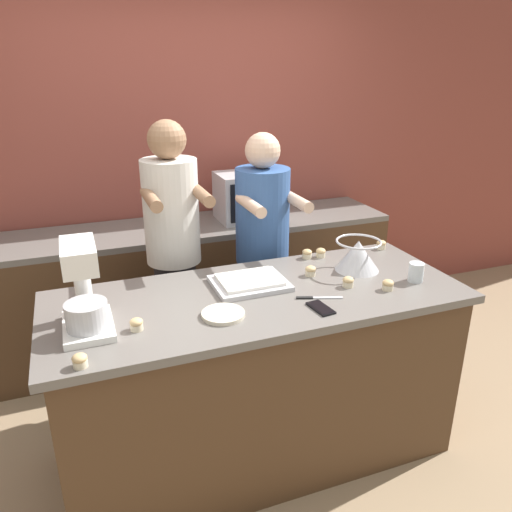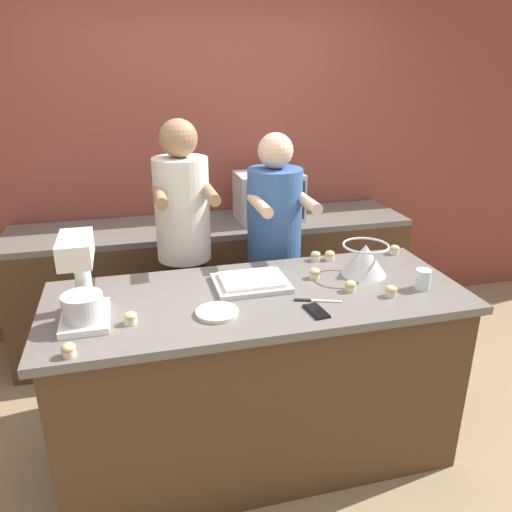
{
  "view_description": "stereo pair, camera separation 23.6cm",
  "coord_description": "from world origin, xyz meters",
  "px_view_note": "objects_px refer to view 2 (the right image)",
  "views": [
    {
      "loc": [
        -0.78,
        -2.02,
        1.98
      ],
      "look_at": [
        0.0,
        0.04,
        1.12
      ],
      "focal_mm": 35.0,
      "sensor_mm": 36.0,
      "label": 1
    },
    {
      "loc": [
        -0.55,
        -2.09,
        1.98
      ],
      "look_at": [
        0.0,
        0.04,
        1.12
      ],
      "focal_mm": 35.0,
      "sensor_mm": 36.0,
      "label": 2
    }
  ],
  "objects_px": {
    "cupcake_0": "(69,350)",
    "cupcake_1": "(316,256)",
    "person_left": "(185,257)",
    "drinking_glass": "(423,279)",
    "knife": "(315,301)",
    "cupcake_4": "(330,255)",
    "cupcake_2": "(391,291)",
    "cell_phone": "(316,311)",
    "small_plate": "(217,312)",
    "baking_tray": "(251,282)",
    "person_right": "(274,258)",
    "stand_mixer": "(81,285)",
    "microwave_oven": "(269,196)",
    "mixing_bowl": "(365,258)",
    "cupcake_6": "(315,273)",
    "cupcake_7": "(130,318)",
    "cupcake_3": "(395,249)",
    "cupcake_5": "(350,286)"
  },
  "relations": [
    {
      "from": "microwave_oven",
      "to": "cupcake_6",
      "type": "bearing_deg",
      "value": -93.98
    },
    {
      "from": "cupcake_3",
      "to": "cupcake_6",
      "type": "bearing_deg",
      "value": -159.79
    },
    {
      "from": "person_right",
      "to": "cell_phone",
      "type": "xyz_separation_m",
      "value": [
        -0.08,
        -0.91,
        0.1
      ]
    },
    {
      "from": "cell_phone",
      "to": "knife",
      "type": "bearing_deg",
      "value": 73.18
    },
    {
      "from": "person_right",
      "to": "mixing_bowl",
      "type": "distance_m",
      "value": 0.68
    },
    {
      "from": "cupcake_4",
      "to": "cupcake_2",
      "type": "bearing_deg",
      "value": -78.96
    },
    {
      "from": "cupcake_0",
      "to": "cupcake_6",
      "type": "height_order",
      "value": "same"
    },
    {
      "from": "person_right",
      "to": "cupcake_1",
      "type": "relative_size",
      "value": 29.07
    },
    {
      "from": "cupcake_1",
      "to": "cupcake_7",
      "type": "bearing_deg",
      "value": -154.56
    },
    {
      "from": "cupcake_3",
      "to": "cupcake_5",
      "type": "distance_m",
      "value": 0.61
    },
    {
      "from": "cell_phone",
      "to": "cupcake_5",
      "type": "relative_size",
      "value": 2.73
    },
    {
      "from": "cell_phone",
      "to": "cupcake_1",
      "type": "relative_size",
      "value": 2.73
    },
    {
      "from": "cell_phone",
      "to": "cupcake_1",
      "type": "bearing_deg",
      "value": 69.49
    },
    {
      "from": "baking_tray",
      "to": "cupcake_4",
      "type": "bearing_deg",
      "value": 23.64
    },
    {
      "from": "stand_mixer",
      "to": "small_plate",
      "type": "relative_size",
      "value": 2.01
    },
    {
      "from": "cell_phone",
      "to": "drinking_glass",
      "type": "bearing_deg",
      "value": 10.3
    },
    {
      "from": "cupcake_0",
      "to": "cupcake_1",
      "type": "height_order",
      "value": "same"
    },
    {
      "from": "mixing_bowl",
      "to": "knife",
      "type": "height_order",
      "value": "mixing_bowl"
    },
    {
      "from": "small_plate",
      "to": "cupcake_0",
      "type": "height_order",
      "value": "cupcake_0"
    },
    {
      "from": "baking_tray",
      "to": "cupcake_4",
      "type": "relative_size",
      "value": 6.54
    },
    {
      "from": "microwave_oven",
      "to": "drinking_glass",
      "type": "bearing_deg",
      "value": -74.42
    },
    {
      "from": "cupcake_6",
      "to": "cupcake_7",
      "type": "distance_m",
      "value": 0.96
    },
    {
      "from": "baking_tray",
      "to": "cupcake_6",
      "type": "bearing_deg",
      "value": 1.08
    },
    {
      "from": "cupcake_1",
      "to": "cupcake_7",
      "type": "distance_m",
      "value": 1.13
    },
    {
      "from": "cupcake_2",
      "to": "cupcake_3",
      "type": "relative_size",
      "value": 1.0
    },
    {
      "from": "cell_phone",
      "to": "small_plate",
      "type": "relative_size",
      "value": 0.79
    },
    {
      "from": "cupcake_4",
      "to": "cupcake_0",
      "type": "bearing_deg",
      "value": -153.15
    },
    {
      "from": "mixing_bowl",
      "to": "cupcake_2",
      "type": "height_order",
      "value": "mixing_bowl"
    },
    {
      "from": "knife",
      "to": "cupcake_3",
      "type": "relative_size",
      "value": 3.85
    },
    {
      "from": "stand_mixer",
      "to": "cupcake_3",
      "type": "distance_m",
      "value": 1.74
    },
    {
      "from": "mixing_bowl",
      "to": "small_plate",
      "type": "relative_size",
      "value": 1.27
    },
    {
      "from": "cell_phone",
      "to": "microwave_oven",
      "type": "bearing_deg",
      "value": 82.14
    },
    {
      "from": "cupcake_2",
      "to": "baking_tray",
      "type": "bearing_deg",
      "value": 155.0
    },
    {
      "from": "person_left",
      "to": "knife",
      "type": "bearing_deg",
      "value": -57.92
    },
    {
      "from": "mixing_bowl",
      "to": "cupcake_6",
      "type": "xyz_separation_m",
      "value": [
        -0.27,
        0.02,
        -0.06
      ]
    },
    {
      "from": "cell_phone",
      "to": "cupcake_1",
      "type": "xyz_separation_m",
      "value": [
        0.22,
        0.59,
        0.02
      ]
    },
    {
      "from": "cell_phone",
      "to": "knife",
      "type": "relative_size",
      "value": 0.71
    },
    {
      "from": "cupcake_1",
      "to": "cupcake_5",
      "type": "relative_size",
      "value": 1.0
    },
    {
      "from": "cupcake_2",
      "to": "cupcake_1",
      "type": "bearing_deg",
      "value": 109.08
    },
    {
      "from": "small_plate",
      "to": "cupcake_4",
      "type": "xyz_separation_m",
      "value": [
        0.73,
        0.48,
        0.02
      ]
    },
    {
      "from": "person_left",
      "to": "cupcake_0",
      "type": "height_order",
      "value": "person_left"
    },
    {
      "from": "knife",
      "to": "cupcake_4",
      "type": "xyz_separation_m",
      "value": [
        0.27,
        0.47,
        0.02
      ]
    },
    {
      "from": "drinking_glass",
      "to": "cupcake_4",
      "type": "height_order",
      "value": "drinking_glass"
    },
    {
      "from": "stand_mixer",
      "to": "microwave_oven",
      "type": "relative_size",
      "value": 0.84
    },
    {
      "from": "baking_tray",
      "to": "knife",
      "type": "bearing_deg",
      "value": -45.42
    },
    {
      "from": "person_left",
      "to": "drinking_glass",
      "type": "bearing_deg",
      "value": -36.95
    },
    {
      "from": "small_plate",
      "to": "cupcake_5",
      "type": "relative_size",
      "value": 3.45
    },
    {
      "from": "cupcake_1",
      "to": "cupcake_4",
      "type": "distance_m",
      "value": 0.08
    },
    {
      "from": "cupcake_0",
      "to": "cupcake_6",
      "type": "distance_m",
      "value": 1.25
    },
    {
      "from": "cupcake_1",
      "to": "cupcake_3",
      "type": "relative_size",
      "value": 1.0
    }
  ]
}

